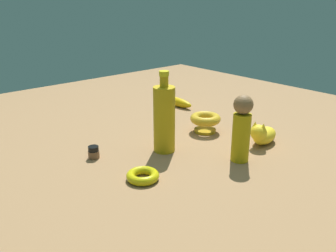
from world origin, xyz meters
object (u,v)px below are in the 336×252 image
Objects in this scene: cat_figurine at (263,134)px; banana at (177,102)px; bowl at (205,120)px; bangle at (143,176)px; person_figure_adult at (242,128)px; nail_polish_jar at (94,152)px; bottle_tall at (164,118)px.

banana is at bearing -9.14° from cat_figurine.
banana is at bearing -24.63° from bowl.
cat_figurine reaches higher than bangle.
nail_polish_jar is at bearing 46.64° from person_figure_adult.
bottle_tall is 0.50m from banana.
bowl is (0.03, -0.22, -0.07)m from bottle_tall.
banana is 1.60× the size of bowl.
bottle_tall is 0.34m from cat_figurine.
cat_figurine is 0.52m from banana.
cat_figurine is at bearing 168.78° from banana.
cat_figurine is 0.17m from person_figure_adult.
bowl is (0.14, -0.39, 0.03)m from bangle.
bottle_tall is 6.77× the size of nail_polish_jar.
bangle is at bearing 81.27° from cat_figurine.
banana is 0.59m from person_figure_adult.
bottle_tall reaches higher than banana.
bowl is 2.89× the size of nail_polish_jar.
cat_figurine is 0.74× the size of person_figure_adult.
bangle is 0.51× the size of banana.
person_figure_adult is 0.45m from nail_polish_jar.
bangle is (-0.11, 0.17, -0.10)m from bottle_tall.
person_figure_adult is (-0.54, 0.24, 0.08)m from banana.
person_figure_adult reaches higher than banana.
bottle_tall is at bearing 97.52° from bowl.
bangle is 0.42m from bowl.
bowl is (0.23, -0.10, -0.06)m from person_figure_adult.
bottle_tall reaches higher than person_figure_adult.
cat_figurine is (-0.18, -0.28, -0.07)m from bottle_tall.
cat_figurine is 1.36× the size of bowl.
person_figure_adult is 0.26m from bowl.
bowl is at bearing 153.29° from banana.
bottle_tall is at bearing -57.37° from bangle.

